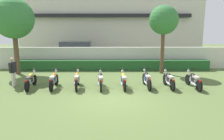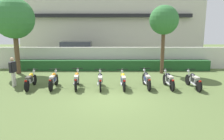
{
  "view_description": "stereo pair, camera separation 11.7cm",
  "coord_description": "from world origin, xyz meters",
  "px_view_note": "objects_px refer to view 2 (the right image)",
  "views": [
    {
      "loc": [
        -0.1,
        -9.36,
        3.26
      ],
      "look_at": [
        0.0,
        2.3,
        0.91
      ],
      "focal_mm": 35.22,
      "sensor_mm": 36.0,
      "label": 1
    },
    {
      "loc": [
        0.02,
        -9.36,
        3.26
      ],
      "look_at": [
        0.0,
        2.3,
        0.91
      ],
      "focal_mm": 35.22,
      "sensor_mm": 36.0,
      "label": 2
    }
  ],
  "objects_px": {
    "tree_near_inspector": "(14,19)",
    "motorcycle_in_row_1": "(54,80)",
    "motorcycle_in_row_0": "(31,80)",
    "motorcycle_in_row_5": "(147,79)",
    "motorcycle_in_row_2": "(77,79)",
    "motorcycle_in_row_7": "(194,80)",
    "tree_far_side": "(164,21)",
    "motorcycle_in_row_3": "(100,80)",
    "motorcycle_in_row_4": "(123,80)",
    "motorcycle_in_row_6": "(169,80)",
    "parked_car": "(79,52)",
    "inspector_person": "(13,69)"
  },
  "relations": [
    {
      "from": "tree_far_side",
      "to": "motorcycle_in_row_0",
      "type": "bearing_deg",
      "value": -154.25
    },
    {
      "from": "motorcycle_in_row_3",
      "to": "motorcycle_in_row_5",
      "type": "relative_size",
      "value": 0.95
    },
    {
      "from": "tree_near_inspector",
      "to": "motorcycle_in_row_2",
      "type": "xyz_separation_m",
      "value": [
        4.64,
        -3.61,
        -3.26
      ]
    },
    {
      "from": "motorcycle_in_row_1",
      "to": "motorcycle_in_row_7",
      "type": "height_order",
      "value": "motorcycle_in_row_1"
    },
    {
      "from": "parked_car",
      "to": "motorcycle_in_row_7",
      "type": "xyz_separation_m",
      "value": [
        7.37,
        -8.61,
        -0.49
      ]
    },
    {
      "from": "tree_far_side",
      "to": "motorcycle_in_row_5",
      "type": "relative_size",
      "value": 2.4
    },
    {
      "from": "motorcycle_in_row_3",
      "to": "motorcycle_in_row_5",
      "type": "height_order",
      "value": "motorcycle_in_row_5"
    },
    {
      "from": "motorcycle_in_row_7",
      "to": "motorcycle_in_row_0",
      "type": "bearing_deg",
      "value": 85.95
    },
    {
      "from": "motorcycle_in_row_2",
      "to": "motorcycle_in_row_7",
      "type": "xyz_separation_m",
      "value": [
        6.18,
        -0.09,
        -0.01
      ]
    },
    {
      "from": "parked_car",
      "to": "tree_far_side",
      "type": "bearing_deg",
      "value": -37.48
    },
    {
      "from": "motorcycle_in_row_4",
      "to": "motorcycle_in_row_7",
      "type": "relative_size",
      "value": 0.93
    },
    {
      "from": "motorcycle_in_row_2",
      "to": "motorcycle_in_row_3",
      "type": "xyz_separation_m",
      "value": [
        1.25,
        -0.09,
        -0.01
      ]
    },
    {
      "from": "motorcycle_in_row_2",
      "to": "motorcycle_in_row_5",
      "type": "distance_m",
      "value": 3.73
    },
    {
      "from": "tree_far_side",
      "to": "motorcycle_in_row_6",
      "type": "distance_m",
      "value": 4.89
    },
    {
      "from": "tree_far_side",
      "to": "motorcycle_in_row_1",
      "type": "bearing_deg",
      "value": -150.38
    },
    {
      "from": "tree_near_inspector",
      "to": "motorcycle_in_row_6",
      "type": "bearing_deg",
      "value": -20.83
    },
    {
      "from": "tree_far_side",
      "to": "motorcycle_in_row_0",
      "type": "relative_size",
      "value": 2.44
    },
    {
      "from": "tree_near_inspector",
      "to": "motorcycle_in_row_0",
      "type": "bearing_deg",
      "value": -59.16
    },
    {
      "from": "motorcycle_in_row_4",
      "to": "inspector_person",
      "type": "distance_m",
      "value": 5.99
    },
    {
      "from": "tree_near_inspector",
      "to": "motorcycle_in_row_7",
      "type": "xyz_separation_m",
      "value": [
        10.82,
        -3.7,
        -3.28
      ]
    },
    {
      "from": "motorcycle_in_row_0",
      "to": "motorcycle_in_row_6",
      "type": "height_order",
      "value": "motorcycle_in_row_6"
    },
    {
      "from": "motorcycle_in_row_0",
      "to": "motorcycle_in_row_3",
      "type": "bearing_deg",
      "value": -93.24
    },
    {
      "from": "motorcycle_in_row_4",
      "to": "motorcycle_in_row_5",
      "type": "bearing_deg",
      "value": -85.56
    },
    {
      "from": "tree_near_inspector",
      "to": "motorcycle_in_row_3",
      "type": "distance_m",
      "value": 7.69
    },
    {
      "from": "motorcycle_in_row_2",
      "to": "inspector_person",
      "type": "bearing_deg",
      "value": 81.24
    },
    {
      "from": "tree_far_side",
      "to": "motorcycle_in_row_7",
      "type": "relative_size",
      "value": 2.39
    },
    {
      "from": "tree_near_inspector",
      "to": "motorcycle_in_row_1",
      "type": "bearing_deg",
      "value": -47.06
    },
    {
      "from": "parked_car",
      "to": "tree_far_side",
      "type": "height_order",
      "value": "tree_far_side"
    },
    {
      "from": "motorcycle_in_row_0",
      "to": "motorcycle_in_row_6",
      "type": "distance_m",
      "value": 7.33
    },
    {
      "from": "motorcycle_in_row_0",
      "to": "inspector_person",
      "type": "relative_size",
      "value": 1.18
    },
    {
      "from": "motorcycle_in_row_1",
      "to": "motorcycle_in_row_3",
      "type": "distance_m",
      "value": 2.48
    },
    {
      "from": "motorcycle_in_row_2",
      "to": "motorcycle_in_row_7",
      "type": "distance_m",
      "value": 6.18
    },
    {
      "from": "motorcycle_in_row_6",
      "to": "tree_near_inspector",
      "type": "bearing_deg",
      "value": 65.74
    },
    {
      "from": "tree_near_inspector",
      "to": "motorcycle_in_row_1",
      "type": "xyz_separation_m",
      "value": [
        3.41,
        -3.66,
        -3.27
      ]
    },
    {
      "from": "motorcycle_in_row_6",
      "to": "motorcycle_in_row_7",
      "type": "height_order",
      "value": "motorcycle_in_row_6"
    },
    {
      "from": "tree_far_side",
      "to": "motorcycle_in_row_1",
      "type": "distance_m",
      "value": 8.21
    },
    {
      "from": "motorcycle_in_row_0",
      "to": "motorcycle_in_row_4",
      "type": "xyz_separation_m",
      "value": [
        4.91,
        -0.0,
        -0.0
      ]
    },
    {
      "from": "parked_car",
      "to": "motorcycle_in_row_3",
      "type": "distance_m",
      "value": 8.96
    },
    {
      "from": "tree_near_inspector",
      "to": "motorcycle_in_row_4",
      "type": "distance_m",
      "value": 8.64
    },
    {
      "from": "motorcycle_in_row_0",
      "to": "motorcycle_in_row_5",
      "type": "height_order",
      "value": "motorcycle_in_row_5"
    },
    {
      "from": "motorcycle_in_row_0",
      "to": "motorcycle_in_row_5",
      "type": "xyz_separation_m",
      "value": [
        6.17,
        0.15,
        0.01
      ]
    },
    {
      "from": "tree_far_side",
      "to": "motorcycle_in_row_7",
      "type": "xyz_separation_m",
      "value": [
        0.82,
        -3.79,
        -3.15
      ]
    },
    {
      "from": "motorcycle_in_row_5",
      "to": "motorcycle_in_row_3",
      "type": "bearing_deg",
      "value": 91.05
    },
    {
      "from": "motorcycle_in_row_5",
      "to": "motorcycle_in_row_6",
      "type": "bearing_deg",
      "value": -97.69
    },
    {
      "from": "inspector_person",
      "to": "motorcycle_in_row_6",
      "type": "bearing_deg",
      "value": -2.1
    },
    {
      "from": "motorcycle_in_row_0",
      "to": "motorcycle_in_row_4",
      "type": "distance_m",
      "value": 4.91
    },
    {
      "from": "motorcycle_in_row_3",
      "to": "inspector_person",
      "type": "relative_size",
      "value": 1.15
    },
    {
      "from": "motorcycle_in_row_1",
      "to": "motorcycle_in_row_6",
      "type": "distance_m",
      "value": 6.12
    },
    {
      "from": "parked_car",
      "to": "inspector_person",
      "type": "relative_size",
      "value": 2.82
    },
    {
      "from": "motorcycle_in_row_0",
      "to": "motorcycle_in_row_3",
      "type": "height_order",
      "value": "motorcycle_in_row_3"
    }
  ]
}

